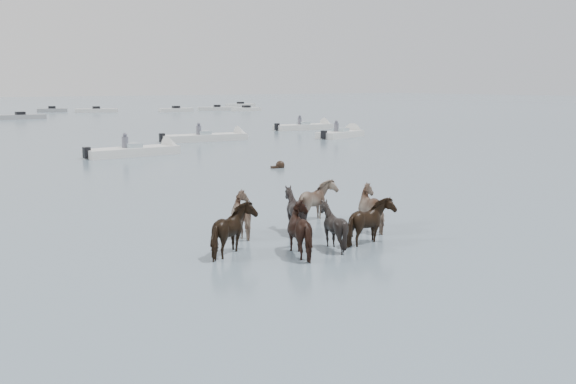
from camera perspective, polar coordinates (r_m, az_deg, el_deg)
ground at (r=16.54m, az=1.48°, el=-4.25°), size 400.00×400.00×0.00m
pony_herd at (r=16.46m, az=2.09°, el=-2.42°), size 6.19×4.15×1.34m
swimming_pony at (r=30.50m, az=-0.78°, el=2.40°), size 0.72×0.44×0.44m
motorboat_b at (r=37.06m, az=-12.81°, el=3.65°), size 5.94×1.89×1.92m
motorboat_c at (r=45.73m, az=-6.64°, el=4.94°), size 6.82×2.49×1.92m
motorboat_d at (r=48.73m, az=5.23°, el=5.26°), size 5.04×2.85×1.92m
motorboat_e at (r=56.67m, az=2.08°, el=5.92°), size 6.07×2.10×1.92m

